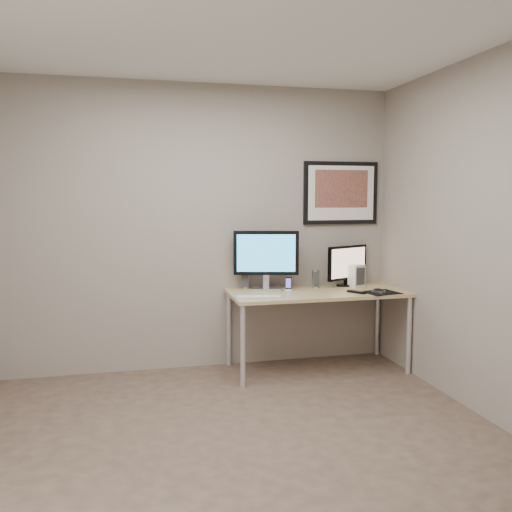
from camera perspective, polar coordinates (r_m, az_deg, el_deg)
The scene contains 14 objects.
floor at distance 3.67m, azimuth -1.64°, elevation -19.33°, with size 3.60×3.60×0.00m, color #47362C.
room at distance 3.75m, azimuth -3.15°, elevation 7.14°, with size 3.60×3.60×3.60m.
desk at distance 4.97m, azimuth 6.45°, elevation -4.44°, with size 1.60×0.70×0.73m.
framed_art at distance 5.32m, azimuth 8.91°, elevation 6.58°, with size 0.75×0.04×0.60m.
monitor_large at distance 4.96m, azimuth 1.07°, elevation -0.13°, with size 0.59×0.25×0.54m.
monitor_tv at distance 5.25m, azimuth 9.59°, elevation -0.89°, with size 0.47×0.23×0.39m.
speaker_left at distance 5.07m, azimuth -1.09°, elevation -2.36°, with size 0.08×0.08×0.19m, color #AEAEB3.
speaker_right at distance 5.14m, azimuth 6.28°, elevation -2.39°, with size 0.07×0.07×0.17m, color #AEAEB3.
phone_dock at distance 4.96m, azimuth 3.44°, elevation -2.93°, with size 0.06×0.06×0.13m, color black.
keyboard at distance 4.62m, azimuth 0.27°, elevation -4.31°, with size 0.39×0.11×0.01m, color #BBBBC0.
mousepad at distance 4.98m, azimuth 13.06°, elevation -3.76°, with size 0.29×0.26×0.00m, color black.
mouse at distance 4.95m, azimuth 12.77°, elevation -3.56°, with size 0.07×0.11×0.04m, color black.
remote at distance 4.92m, azimuth 10.54°, elevation -3.72°, with size 0.05×0.18×0.02m, color black.
fan_unit at distance 5.25m, azimuth 10.54°, elevation -2.05°, with size 0.14×0.10×0.21m, color silver.
Camera 1 is at (-0.68, -3.24, 1.59)m, focal length 38.00 mm.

